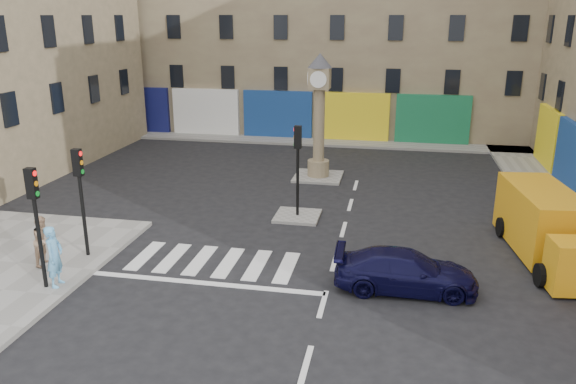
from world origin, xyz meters
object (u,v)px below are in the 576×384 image
(yellow_van, at_px, (547,226))
(pedestrian_tan, at_px, (44,240))
(traffic_light_left_near, at_px, (35,209))
(pedestrian_blue, at_px, (55,256))
(traffic_light_left_far, at_px, (80,185))
(traffic_light_island, at_px, (298,156))
(navy_sedan, at_px, (405,271))
(clock_pillar, at_px, (319,109))

(yellow_van, xyz_separation_m, pedestrian_tan, (-16.25, -4.19, -0.12))
(traffic_light_left_near, relative_size, yellow_van, 0.59)
(traffic_light_left_near, xyz_separation_m, pedestrian_blue, (0.30, 0.16, -1.52))
(traffic_light_left_far, relative_size, traffic_light_island, 1.00)
(navy_sedan, bearing_deg, traffic_light_island, 35.55)
(traffic_light_left_near, xyz_separation_m, yellow_van, (15.31, 5.65, -1.52))
(traffic_light_island, distance_m, pedestrian_tan, 9.76)
(navy_sedan, height_order, yellow_van, yellow_van)
(traffic_light_left_near, relative_size, traffic_light_island, 1.00)
(clock_pillar, xyz_separation_m, navy_sedan, (4.31, -11.62, -2.93))
(yellow_van, bearing_deg, clock_pillar, 130.60)
(navy_sedan, xyz_separation_m, yellow_van, (4.70, 3.48, 0.48))
(traffic_light_left_near, bearing_deg, traffic_light_left_far, 90.00)
(traffic_light_island, relative_size, pedestrian_blue, 1.95)
(clock_pillar, distance_m, yellow_van, 12.39)
(traffic_light_left_far, xyz_separation_m, yellow_van, (15.31, 3.25, -1.52))
(traffic_light_left_far, bearing_deg, pedestrian_blue, -82.37)
(traffic_light_left_near, distance_m, navy_sedan, 11.01)
(yellow_van, bearing_deg, traffic_light_left_near, -167.02)
(traffic_light_island, relative_size, clock_pillar, 0.61)
(pedestrian_blue, bearing_deg, clock_pillar, -30.08)
(traffic_light_left_near, relative_size, pedestrian_blue, 1.95)
(traffic_light_left_near, height_order, navy_sedan, traffic_light_left_near)
(traffic_light_island, bearing_deg, yellow_van, -13.44)
(traffic_light_island, relative_size, yellow_van, 0.59)
(traffic_light_left_far, relative_size, pedestrian_tan, 2.22)
(traffic_light_left_near, relative_size, navy_sedan, 0.87)
(pedestrian_blue, bearing_deg, traffic_light_left_near, 111.98)
(traffic_light_island, bearing_deg, traffic_light_left_near, -128.93)
(yellow_van, xyz_separation_m, pedestrian_blue, (-15.01, -5.49, -0.00))
(clock_pillar, height_order, yellow_van, clock_pillar)
(pedestrian_tan, bearing_deg, clock_pillar, -28.81)
(traffic_light_left_near, xyz_separation_m, traffic_light_left_far, (0.00, 2.40, 0.00))
(clock_pillar, relative_size, yellow_van, 0.97)
(traffic_light_island, bearing_deg, clock_pillar, 90.00)
(clock_pillar, bearing_deg, navy_sedan, -69.66)
(yellow_van, bearing_deg, pedestrian_blue, -167.19)
(clock_pillar, xyz_separation_m, pedestrian_tan, (-7.24, -12.34, -2.56))
(traffic_light_island, height_order, clock_pillar, clock_pillar)
(pedestrian_blue, bearing_deg, pedestrian_tan, 37.38)
(traffic_light_left_far, relative_size, yellow_van, 0.59)
(yellow_van, bearing_deg, pedestrian_tan, -172.81)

